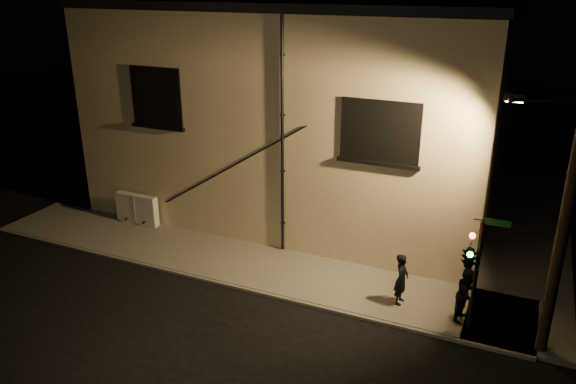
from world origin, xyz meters
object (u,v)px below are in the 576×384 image
at_px(pedestrian_b, 467,295).
at_px(streetlamp_pole, 560,222).
at_px(traffic_signal, 470,256).
at_px(utility_cabinet, 137,209).
at_px(pedestrian_a, 401,279).

relative_size(pedestrian_b, streetlamp_pole, 0.23).
bearing_deg(traffic_signal, utility_cabinet, 170.33).
xyz_separation_m(pedestrian_a, streetlamp_pole, (3.96, -0.67, 2.91)).
distance_m(utility_cabinet, pedestrian_a, 11.37).
distance_m(pedestrian_b, streetlamp_pole, 3.58).
xyz_separation_m(pedestrian_a, traffic_signal, (1.94, -0.67, 1.52)).
relative_size(pedestrian_b, traffic_signal, 0.48).
bearing_deg(traffic_signal, pedestrian_b, 88.81).
bearing_deg(utility_cabinet, streetlamp_pole, -8.41).
bearing_deg(streetlamp_pole, pedestrian_b, 164.67).
bearing_deg(streetlamp_pole, traffic_signal, -179.97).
distance_m(utility_cabinet, pedestrian_b, 13.32).
bearing_deg(pedestrian_a, traffic_signal, -106.16).
distance_m(pedestrian_b, traffic_signal, 1.61).
distance_m(pedestrian_a, pedestrian_b, 1.96).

